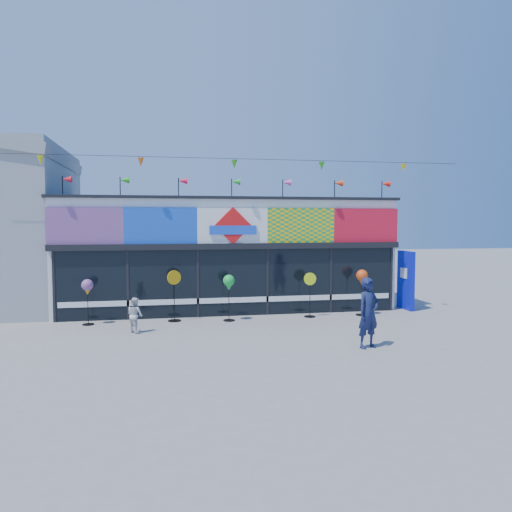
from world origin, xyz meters
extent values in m
plane|color=gray|center=(0.00, 0.00, 0.00)|extent=(80.00, 80.00, 0.00)
cube|color=white|center=(0.00, 6.00, 2.00)|extent=(12.00, 5.00, 4.00)
cube|color=black|center=(0.00, 3.44, 1.15)|extent=(11.60, 0.12, 2.30)
cube|color=black|center=(0.00, 3.40, 2.40)|extent=(12.00, 0.30, 0.20)
cube|color=white|center=(0.00, 3.41, 0.55)|extent=(11.40, 0.10, 0.18)
cube|color=black|center=(0.00, 6.00, 4.05)|extent=(12.20, 5.20, 0.10)
cube|color=black|center=(-5.80, 3.43, 1.15)|extent=(0.08, 0.14, 2.30)
cube|color=black|center=(-3.50, 3.43, 1.15)|extent=(0.08, 0.14, 2.30)
cube|color=black|center=(-1.20, 3.43, 1.15)|extent=(0.08, 0.14, 2.30)
cube|color=black|center=(1.20, 3.43, 1.15)|extent=(0.08, 0.14, 2.30)
cube|color=black|center=(3.50, 3.43, 1.15)|extent=(0.08, 0.14, 2.30)
cube|color=black|center=(5.80, 3.43, 1.15)|extent=(0.08, 0.14, 2.30)
cube|color=red|center=(-4.80, 3.42, 3.10)|extent=(2.40, 0.08, 1.20)
cube|color=blue|center=(-2.40, 3.42, 3.10)|extent=(2.40, 0.08, 1.20)
cube|color=white|center=(0.00, 3.42, 3.10)|extent=(2.40, 0.08, 1.20)
cube|color=yellow|center=(2.40, 3.42, 3.10)|extent=(2.40, 0.08, 1.20)
cube|color=red|center=(4.80, 3.42, 3.10)|extent=(2.40, 0.08, 1.20)
cube|color=red|center=(0.00, 3.36, 3.10)|extent=(1.27, 0.06, 1.27)
cube|color=blue|center=(0.00, 3.34, 2.95)|extent=(1.60, 0.05, 0.30)
cube|color=#E54CC7|center=(-4.03, 3.48, 1.00)|extent=(0.78, 0.03, 0.78)
cube|color=purple|center=(-2.69, 3.48, 1.18)|extent=(0.92, 0.03, 0.92)
cube|color=blue|center=(-1.34, 3.48, 1.43)|extent=(0.78, 0.03, 0.78)
cube|color=green|center=(0.00, 3.48, 0.96)|extent=(0.92, 0.03, 0.92)
cube|color=yellow|center=(1.34, 3.48, 1.18)|extent=(0.78, 0.03, 0.78)
cube|color=yellow|center=(2.69, 3.48, 1.53)|extent=(0.92, 0.03, 0.92)
cube|color=purple|center=(4.03, 3.48, 1.08)|extent=(0.78, 0.03, 0.78)
cylinder|color=black|center=(-5.50, 3.65, 4.35)|extent=(0.03, 0.03, 0.70)
cone|color=red|center=(-5.36, 3.65, 4.60)|extent=(0.30, 0.22, 0.22)
cylinder|color=black|center=(-3.70, 3.65, 4.35)|extent=(0.03, 0.03, 0.70)
cone|color=green|center=(-3.56, 3.65, 4.60)|extent=(0.30, 0.22, 0.22)
cylinder|color=black|center=(-1.80, 3.65, 4.35)|extent=(0.03, 0.03, 0.70)
cone|color=#ED1640|center=(-1.66, 3.65, 4.60)|extent=(0.30, 0.22, 0.22)
cylinder|color=black|center=(0.00, 3.65, 4.35)|extent=(0.03, 0.03, 0.70)
cone|color=green|center=(0.14, 3.65, 4.60)|extent=(0.30, 0.22, 0.22)
cylinder|color=black|center=(1.80, 3.65, 4.35)|extent=(0.03, 0.03, 0.70)
cone|color=#F150A6|center=(1.94, 3.65, 4.60)|extent=(0.30, 0.22, 0.22)
cylinder|color=black|center=(3.70, 3.65, 4.35)|extent=(0.03, 0.03, 0.70)
cone|color=red|center=(3.84, 3.65, 4.60)|extent=(0.30, 0.22, 0.22)
cylinder|color=black|center=(5.50, 3.65, 4.35)|extent=(0.03, 0.03, 0.70)
cone|color=red|center=(5.64, 3.65, 4.60)|extent=(0.30, 0.22, 0.22)
cylinder|color=black|center=(0.00, 3.00, 5.30)|extent=(16.00, 0.01, 0.01)
cone|color=yellow|center=(-6.00, 3.00, 5.12)|extent=(0.20, 0.20, 0.28)
cone|color=orange|center=(-3.00, 3.00, 5.12)|extent=(0.20, 0.20, 0.28)
cone|color=green|center=(0.00, 3.00, 5.12)|extent=(0.20, 0.20, 0.28)
cone|color=green|center=(3.00, 3.00, 5.12)|extent=(0.20, 0.20, 0.28)
cone|color=yellow|center=(6.00, 3.00, 5.12)|extent=(0.20, 0.20, 0.28)
cube|color=#0C17BF|center=(6.46, 3.55, 1.08)|extent=(0.16, 1.08, 2.15)
cube|color=white|center=(6.37, 3.55, 1.34)|extent=(0.04, 0.48, 0.38)
cylinder|color=black|center=(-4.68, 2.77, 0.01)|extent=(0.37, 0.37, 0.03)
cylinder|color=black|center=(-4.68, 2.77, 0.62)|extent=(0.02, 0.02, 1.19)
sphere|color=orange|center=(-4.68, 2.77, 1.26)|extent=(0.37, 0.37, 0.37)
cone|color=orange|center=(-4.68, 2.77, 1.03)|extent=(0.18, 0.18, 0.16)
cylinder|color=black|center=(-2.00, 2.85, 0.02)|extent=(0.42, 0.42, 0.03)
cylinder|color=black|center=(-2.00, 2.85, 0.72)|extent=(0.03, 0.03, 1.38)
cylinder|color=#DA9A0B|center=(-2.00, 2.85, 1.43)|extent=(0.45, 0.22, 0.47)
cylinder|color=black|center=(-0.25, 2.58, 0.01)|extent=(0.38, 0.38, 0.03)
cylinder|color=black|center=(-0.25, 2.58, 0.65)|extent=(0.02, 0.02, 1.25)
sphere|color=green|center=(-0.25, 2.58, 1.32)|extent=(0.38, 0.38, 0.38)
cone|color=green|center=(-0.25, 2.58, 1.08)|extent=(0.19, 0.19, 0.17)
cylinder|color=black|center=(2.54, 2.73, 0.01)|extent=(0.39, 0.39, 0.03)
cylinder|color=black|center=(2.54, 2.73, 0.65)|extent=(0.02, 0.02, 1.25)
cylinder|color=#D7F314|center=(2.54, 2.73, 1.30)|extent=(0.42, 0.05, 0.42)
cylinder|color=black|center=(4.38, 2.68, 0.02)|extent=(0.40, 0.40, 0.03)
cylinder|color=black|center=(4.38, 2.68, 0.68)|extent=(0.02, 0.02, 1.31)
sphere|color=#CC4213|center=(4.38, 2.68, 1.39)|extent=(0.40, 0.40, 0.40)
cone|color=#CC4213|center=(4.38, 2.68, 1.14)|extent=(0.20, 0.20, 0.18)
imported|color=#151D44|center=(2.81, -1.52, 0.91)|extent=(0.77, 0.65, 1.81)
imported|color=silver|center=(-3.17, 1.40, 0.52)|extent=(0.54, 0.57, 1.04)
camera|label=1|loc=(-2.35, -13.40, 3.25)|focal=35.00mm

